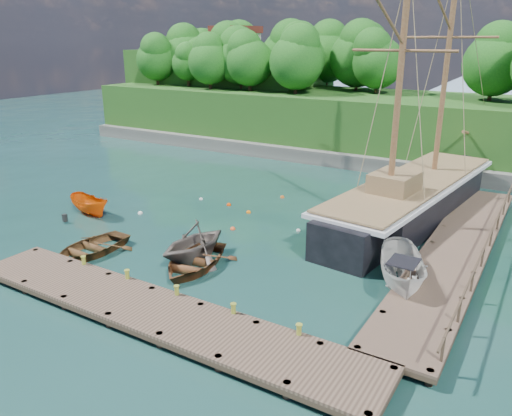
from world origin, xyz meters
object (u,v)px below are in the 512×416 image
Objects in this scene: rowboat_2 at (194,268)px; rowboat_1 at (194,259)px; cabin_boat_white at (401,289)px; rowboat_0 at (91,254)px; schooner at (411,202)px; motorboat_orange at (91,214)px.

rowboat_1 is at bearing 117.96° from rowboat_2.
cabin_boat_white is (9.85, 3.30, 0.00)m from rowboat_2.
rowboat_0 is at bearing -175.45° from rowboat_2.
rowboat_0 is 0.95× the size of rowboat_2.
schooner is (8.10, 12.90, 1.08)m from rowboat_1.
rowboat_1 reaches higher than motorboat_orange.
schooner is at bearing 51.70° from rowboat_2.
rowboat_0 is 1.21× the size of motorboat_orange.
schooner reaches higher than motorboat_orange.
schooner is (18.63, 10.79, 1.08)m from motorboat_orange.
rowboat_1 reaches higher than cabin_boat_white.
rowboat_0 is 0.18× the size of schooner.
rowboat_1 is 0.16× the size of schooner.
rowboat_1 is at bearing -115.20° from schooner.
cabin_boat_white is 10.77m from schooner.
rowboat_2 is at bearing -111.53° from schooner.
cabin_boat_white is at bearing -77.72° from motorboat_orange.
rowboat_1 is at bearing 26.53° from rowboat_0.
rowboat_0 is at bearing -124.48° from schooner.
rowboat_1 is 0.82× the size of cabin_boat_white.
cabin_boat_white reaches higher than rowboat_0.
rowboat_2 is 11.56m from motorboat_orange.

